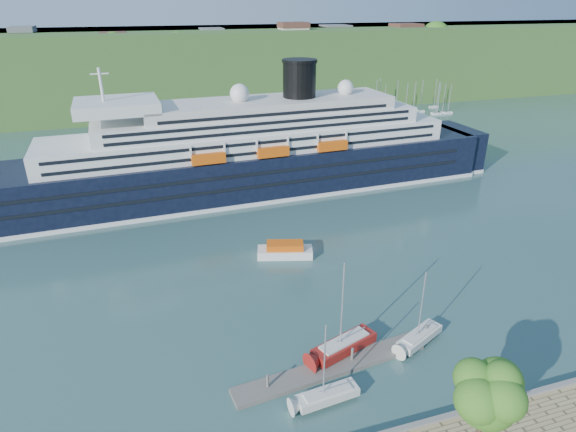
# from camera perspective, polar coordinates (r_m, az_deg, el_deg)

# --- Properties ---
(far_hillside) EXTENTS (400.00, 50.00, 24.00)m
(far_hillside) POSITION_cam_1_polar(r_m,az_deg,el_deg) (171.51, -12.51, 16.78)
(far_hillside) COLOR #355C25
(far_hillside) RESTS_ON ground
(cruise_ship) EXTENTS (105.04, 19.56, 23.47)m
(cruise_ship) POSITION_cam_1_polar(r_m,az_deg,el_deg) (86.76, -5.59, 10.08)
(cruise_ship) COLOR black
(cruise_ship) RESTS_ON ground
(promenade_tree) EXTENTS (5.89, 5.89, 9.75)m
(promenade_tree) POSITION_cam_1_polar(r_m,az_deg,el_deg) (39.96, 22.19, -20.56)
(promenade_tree) COLOR #2E671B
(promenade_tree) RESTS_ON promenade
(floating_pontoon) EXTENTS (20.30, 4.69, 0.45)m
(floating_pontoon) POSITION_cam_1_polar(r_m,az_deg,el_deg) (49.20, 5.22, -17.46)
(floating_pontoon) COLOR slate
(floating_pontoon) RESTS_ON ground
(sailboat_white_near) EXTENTS (6.49, 2.38, 8.20)m
(sailboat_white_near) POSITION_cam_1_polar(r_m,az_deg,el_deg) (43.43, 4.85, -17.37)
(sailboat_white_near) COLOR silver
(sailboat_white_near) RESTS_ON ground
(sailboat_red) EXTENTS (8.26, 4.68, 10.30)m
(sailboat_red) POSITION_cam_1_polar(r_m,az_deg,el_deg) (48.05, 6.89, -11.20)
(sailboat_red) COLOR maroon
(sailboat_red) RESTS_ON ground
(sailboat_white_far) EXTENTS (6.69, 4.42, 8.44)m
(sailboat_white_far) POSITION_cam_1_polar(r_m,az_deg,el_deg) (51.42, 15.75, -10.67)
(sailboat_white_far) COLOR silver
(sailboat_white_far) RESTS_ON ground
(tender_launch) EXTENTS (8.16, 4.67, 2.14)m
(tender_launch) POSITION_cam_1_polar(r_m,az_deg,el_deg) (67.15, -0.36, -4.00)
(tender_launch) COLOR #DC540C
(tender_launch) RESTS_ON ground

